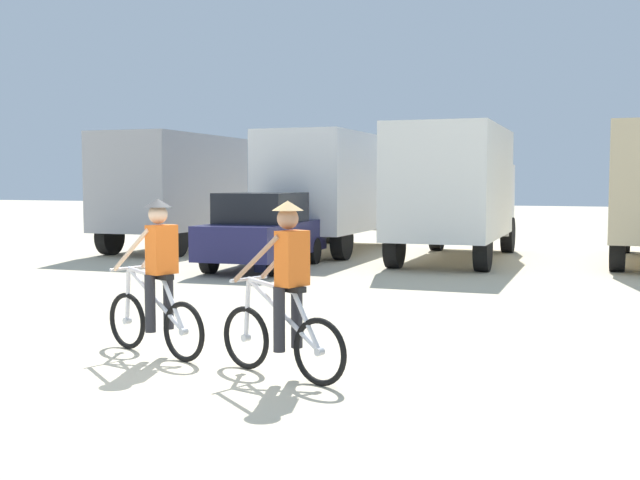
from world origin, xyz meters
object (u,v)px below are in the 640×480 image
object	(u,v)px
cyclist_orange_shirt	(157,283)
sedan_parked	(264,231)
supply_crate	(271,257)
cyclist_cowboy_hat	(285,296)
box_truck_white_box	(456,187)
box_truck_grey_hauler	(183,186)
box_truck_avon_van	(334,187)

from	to	relation	value
cyclist_orange_shirt	sedan_parked	bearing A→B (deg)	108.11
cyclist_orange_shirt	supply_crate	world-z (taller)	cyclist_orange_shirt
cyclist_cowboy_hat	box_truck_white_box	bearing A→B (deg)	93.99
box_truck_grey_hauler	sedan_parked	world-z (taller)	box_truck_grey_hauler
box_truck_avon_van	supply_crate	xyz separation A→B (m)	(0.44, -5.12, -1.56)
box_truck_white_box	supply_crate	distance (m)	5.37
box_truck_avon_van	sedan_parked	world-z (taller)	box_truck_avon_van
box_truck_white_box	supply_crate	size ratio (longest dim) A/B	10.04
sedan_parked	supply_crate	world-z (taller)	sedan_parked
box_truck_grey_hauler	cyclist_cowboy_hat	xyz separation A→B (m)	(9.12, -12.78, -1.03)
sedan_parked	cyclist_cowboy_hat	size ratio (longest dim) A/B	2.38
box_truck_avon_van	box_truck_white_box	distance (m)	4.01
box_truck_white_box	cyclist_cowboy_hat	distance (m)	12.57
box_truck_avon_van	supply_crate	size ratio (longest dim) A/B	10.02
box_truck_white_box	box_truck_avon_van	bearing A→B (deg)	161.87
box_truck_white_box	sedan_parked	distance (m)	5.23
box_truck_white_box	sedan_parked	size ratio (longest dim) A/B	1.58
box_truck_avon_van	cyclist_cowboy_hat	bearing A→B (deg)	-71.20
cyclist_orange_shirt	supply_crate	xyz separation A→B (m)	(-2.45, 8.24, -0.53)
cyclist_orange_shirt	supply_crate	distance (m)	8.62
box_truck_grey_hauler	box_truck_white_box	bearing A→B (deg)	-1.96
box_truck_grey_hauler	box_truck_avon_van	bearing A→B (deg)	12.28
supply_crate	sedan_parked	bearing A→B (deg)	136.94
box_truck_grey_hauler	supply_crate	size ratio (longest dim) A/B	10.08
box_truck_grey_hauler	box_truck_white_box	size ratio (longest dim) A/B	1.00
cyclist_orange_shirt	box_truck_avon_van	bearing A→B (deg)	102.20
sedan_parked	supply_crate	distance (m)	0.75
box_truck_avon_van	box_truck_white_box	world-z (taller)	same
box_truck_avon_van	sedan_parked	bearing A→B (deg)	-88.98
box_truck_avon_van	box_truck_white_box	bearing A→B (deg)	-18.13
sedan_parked	cyclist_orange_shirt	world-z (taller)	cyclist_orange_shirt
box_truck_avon_van	cyclist_orange_shirt	bearing A→B (deg)	-77.80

